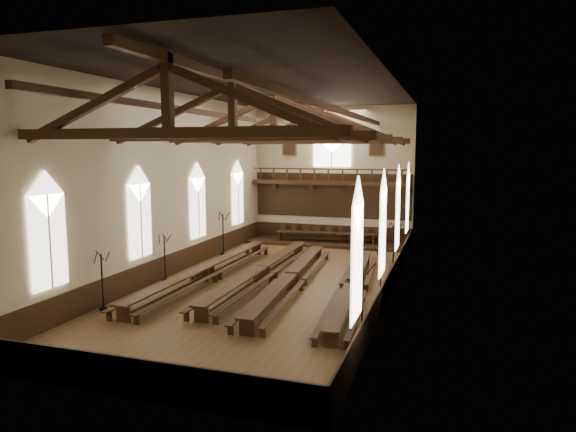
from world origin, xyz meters
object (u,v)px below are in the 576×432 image
candelabrum_right_far (393,256)px  candelabrum_right_near (362,311)px  refectory_row_b (262,270)px  candelabrum_left_near (103,292)px  refectory_row_a (206,269)px  high_table (326,234)px  candelabrum_left_far (223,242)px  candelabrum_right_mid (381,280)px  refectory_row_d (352,285)px  candelabrum_left_mid (165,267)px  dais (326,243)px  refectory_row_c (290,277)px

candelabrum_right_far → candelabrum_right_near: bearing=-90.0°
refectory_row_b → candelabrum_left_near: candelabrum_left_near is taller
refectory_row_a → high_table: size_ratio=2.01×
refectory_row_b → candelabrum_right_far: bearing=34.6°
candelabrum_left_near → candelabrum_right_far: 15.75m
refectory_row_b → candelabrum_left_near: (-4.74, -6.79, 0.22)m
candelabrum_left_far → candelabrum_right_mid: 12.76m
refectory_row_d → candelabrum_left_far: 11.89m
refectory_row_a → candelabrum_left_far: candelabrum_left_far is taller
candelabrum_left_mid → candelabrum_left_far: 7.14m
dais → candelabrum_right_near: 18.05m
refectory_row_b → candelabrum_right_mid: (6.36, -0.89, 0.16)m
candelabrum_left_mid → candelabrum_left_far: candelabrum_left_far is taller
candelabrum_left_near → candelabrum_left_far: size_ratio=0.91×
refectory_row_b → high_table: bearing=86.0°
refectory_row_a → refectory_row_d: 7.91m
candelabrum_left_near → candelabrum_left_mid: size_ratio=1.02×
candelabrum_left_mid → candelabrum_left_far: size_ratio=0.89×
candelabrum_right_mid → candelabrum_left_near: bearing=-152.0°
dais → high_table: high_table is taller
refectory_row_d → candelabrum_left_near: size_ratio=5.43×
high_table → dais: bearing=0.0°
dais → refectory_row_c: bearing=-84.8°
refectory_row_b → high_table: 11.14m
high_table → candelabrum_right_far: candelabrum_right_far is taller
candelabrum_left_far → candelabrum_right_near: 15.94m
high_table → candelabrum_left_mid: (-5.52, -12.86, -0.01)m
candelabrum_right_far → refectory_row_b: bearing=-145.4°
candelabrum_left_far → refectory_row_a: bearing=-72.9°
high_table → candelabrum_left_mid: bearing=-113.2°
high_table → candelabrum_right_near: 18.04m
refectory_row_b → candelabrum_right_far: (6.36, 4.39, 0.27)m
refectory_row_d → refectory_row_b: bearing=165.5°
dais → high_table: size_ratio=1.54×
refectory_row_b → candelabrum_right_mid: 6.43m
refectory_row_c → candelabrum_left_far: candelabrum_left_far is taller
refectory_row_a → candelabrum_right_mid: (9.18, -0.04, 0.15)m
dais → high_table: (-0.00, 0.00, 0.68)m
dais → candelabrum_right_mid: bearing=-65.1°
candelabrum_left_mid → candelabrum_right_mid: bearing=4.4°
refectory_row_d → candelabrum_left_near: candelabrum_left_near is taller
dais → candelabrum_left_far: bearing=-134.0°
high_table → candelabrum_left_far: 7.94m
candelabrum_right_mid → candelabrum_right_far: candelabrum_right_far is taller
refectory_row_d → high_table: high_table is taller
candelabrum_right_mid → high_table: bearing=114.9°
refectory_row_a → candelabrum_right_near: size_ratio=5.54×
refectory_row_a → candelabrum_right_mid: candelabrum_right_mid is taller
refectory_row_d → candelabrum_left_near: (-9.81, -5.47, 0.27)m
candelabrum_left_near → candelabrum_right_far: (11.10, 11.17, 0.05)m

